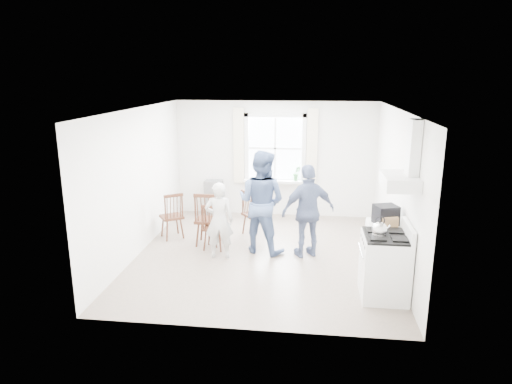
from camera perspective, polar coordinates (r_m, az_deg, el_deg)
name	(u,v)px	position (r m, az deg, el deg)	size (l,w,h in m)	color
room_shell	(264,185)	(7.91, 0.96, 0.87)	(4.62, 5.12, 2.64)	gray
window_assembly	(275,152)	(10.27, 2.39, 4.97)	(1.88, 0.24, 1.70)	white
range_hood	(404,170)	(6.55, 18.04, 2.65)	(0.45, 0.76, 0.94)	silver
shelf_unit	(214,197)	(10.59, -5.30, -0.68)	(0.40, 0.30, 0.80)	slate
gas_stove	(385,265)	(6.94, 15.80, -8.82)	(0.68, 0.76, 1.12)	white
kettle	(379,230)	(6.64, 15.18, -4.58)	(0.22, 0.22, 0.31)	silver
low_cabinet	(382,250)	(7.60, 15.53, -6.98)	(0.50, 0.55, 0.90)	silver
stereo_stack	(386,215)	(7.38, 15.91, -2.74)	(0.41, 0.39, 0.30)	black
cardboard_box	(389,221)	(7.29, 16.30, -3.55)	(0.25, 0.18, 0.16)	#9F784D
windsor_chair_a	(213,222)	(8.38, -5.44, -3.81)	(0.40, 0.40, 0.89)	#412114
windsor_chair_b	(206,214)	(8.57, -6.23, -2.72)	(0.45, 0.44, 1.05)	#412114
windsor_chair_c	(173,211)	(9.05, -10.33, -2.36)	(0.55, 0.54, 0.94)	#412114
person_left	(219,220)	(8.02, -4.62, -3.54)	(0.50, 0.50, 1.37)	silver
person_mid	(261,202)	(8.20, 0.68, -1.25)	(0.91, 0.91, 1.88)	#4B618C
person_right	(308,211)	(8.07, 6.55, -2.40)	(0.98, 0.98, 1.67)	navy
potted_plant	(297,173)	(10.24, 5.10, 2.34)	(0.18, 0.18, 0.33)	#327139
windsor_chair_d	(250,208)	(9.09, -0.79, -2.06)	(0.55, 0.55, 0.94)	#412114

